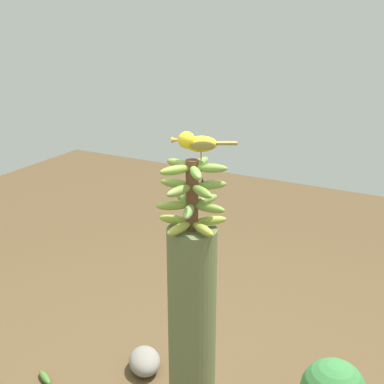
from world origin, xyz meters
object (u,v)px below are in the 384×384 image
at_px(banana_bunch, 192,195).
at_px(fallen_banana, 45,378).
at_px(banana_tree, 192,362).
at_px(perched_bird, 196,142).
at_px(garden_rock, 145,361).

relative_size(banana_bunch, fallen_banana, 2.04).
bearing_deg(banana_bunch, banana_tree, -46.83).
bearing_deg(banana_bunch, perched_bird, 174.52).
xyz_separation_m(banana_tree, perched_bird, (-0.03, 0.00, 0.88)).
bearing_deg(garden_rock, perched_bird, 51.52).
relative_size(fallen_banana, garden_rock, 0.57).
height_order(banana_tree, banana_bunch, banana_bunch).
relative_size(banana_tree, garden_rock, 5.12).
bearing_deg(fallen_banana, garden_rock, 126.68).
height_order(banana_bunch, garden_rock, banana_bunch).
relative_size(banana_tree, banana_bunch, 4.44).
distance_m(perched_bird, garden_rock, 1.55).
bearing_deg(banana_bunch, fallen_banana, -97.88).
bearing_deg(fallen_banana, perched_bird, 83.61).
bearing_deg(banana_tree, garden_rock, -130.30).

